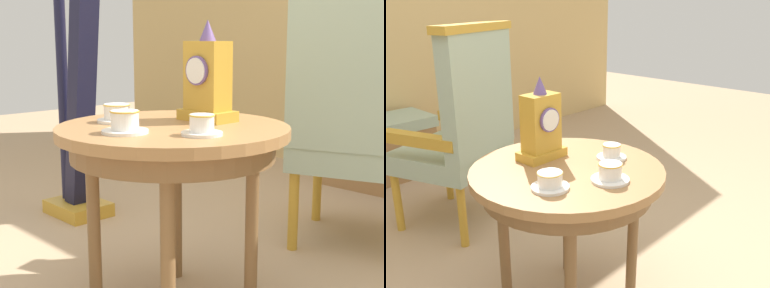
{
  "view_description": "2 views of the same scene",
  "coord_description": "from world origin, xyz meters",
  "views": [
    {
      "loc": [
        1.3,
        -1.16,
        0.91
      ],
      "look_at": [
        0.01,
        0.09,
        0.56
      ],
      "focal_mm": 51.11,
      "sensor_mm": 36.0,
      "label": 1
    },
    {
      "loc": [
        -1.1,
        -1.07,
        1.25
      ],
      "look_at": [
        0.1,
        0.02,
        0.7
      ],
      "focal_mm": 40.26,
      "sensor_mm": 36.0,
      "label": 2
    }
  ],
  "objects": [
    {
      "name": "side_table",
      "position": [
        0.01,
        -0.0,
        0.56
      ],
      "size": [
        0.75,
        0.75,
        0.64
      ],
      "color": "#9E7042",
      "rests_on": "ground"
    },
    {
      "name": "teacup_left",
      "position": [
        -0.17,
        -0.09,
        0.66
      ],
      "size": [
        0.13,
        0.13,
        0.06
      ],
      "color": "white",
      "rests_on": "side_table"
    },
    {
      "name": "teacup_center",
      "position": [
        0.21,
        -0.06,
        0.66
      ],
      "size": [
        0.12,
        0.12,
        0.06
      ],
      "color": "white",
      "rests_on": "side_table"
    },
    {
      "name": "mantel_clock",
      "position": [
        0.02,
        0.15,
        0.77
      ],
      "size": [
        0.19,
        0.11,
        0.34
      ],
      "color": "gold",
      "rests_on": "side_table"
    },
    {
      "name": "teacup_right",
      "position": [
        0.02,
        -0.2,
        0.67
      ],
      "size": [
        0.14,
        0.14,
        0.07
      ],
      "color": "white",
      "rests_on": "side_table"
    },
    {
      "name": "armchair",
      "position": [
        0.14,
        0.92,
        0.59
      ],
      "size": [
        0.69,
        0.68,
        1.14
      ],
      "color": "#9EB299",
      "rests_on": "ground"
    }
  ]
}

